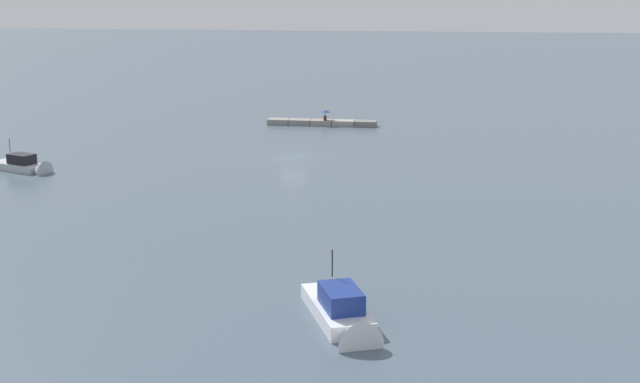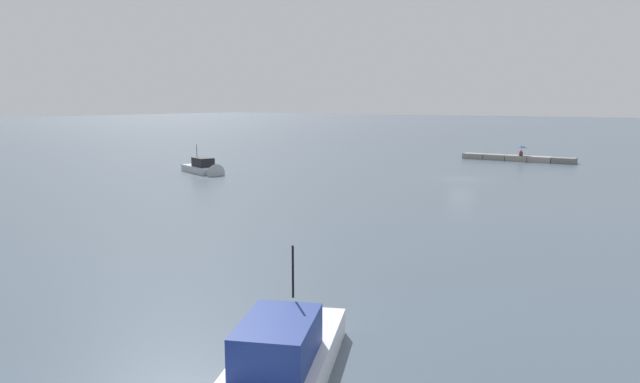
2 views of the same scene
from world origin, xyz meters
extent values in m
plane|color=#475666|center=(0.00, 0.00, 0.00)|extent=(500.00, 500.00, 0.00)
cube|color=slate|center=(-5.57, -20.65, 0.34)|extent=(2.71, 1.88, 0.68)
cube|color=gray|center=(-2.78, -20.65, 0.34)|extent=(2.71, 1.88, 0.68)
cube|color=gray|center=(0.00, -20.65, 0.34)|extent=(2.71, 1.88, 0.68)
cube|color=gray|center=(2.78, -20.65, 0.34)|extent=(2.71, 1.88, 0.68)
cube|color=gray|center=(5.57, -20.65, 0.34)|extent=(2.71, 1.88, 0.68)
cube|color=#1E2333|center=(-0.47, -20.25, 0.76)|extent=(0.40, 0.46, 0.16)
cube|color=maroon|center=(-0.44, -20.53, 0.94)|extent=(0.42, 0.26, 0.52)
sphere|color=tan|center=(-0.44, -20.53, 1.30)|extent=(0.22, 0.22, 0.22)
cylinder|color=black|center=(-0.44, -20.55, 1.21)|extent=(0.02, 0.02, 1.05)
cone|color=navy|center=(-0.44, -20.55, 1.81)|extent=(1.41, 1.41, 0.25)
sphere|color=black|center=(-0.44, -20.55, 1.96)|extent=(0.05, 0.05, 0.05)
cube|color=#ADB2B7|center=(24.98, 10.10, 0.23)|extent=(5.93, 3.92, 0.93)
cone|color=#ADB2B7|center=(22.38, 11.11, 0.23)|extent=(2.53, 2.53, 1.96)
cube|color=black|center=(24.36, 10.35, 1.16)|extent=(2.85, 2.34, 0.93)
cube|color=#283847|center=(23.73, 10.59, 1.21)|extent=(0.64, 1.41, 0.65)
cylinder|color=black|center=(25.76, 9.80, 2.28)|extent=(0.06, 0.06, 1.30)
cube|color=silver|center=(-9.98, 42.33, 0.27)|extent=(4.75, 6.98, 1.09)
cone|color=silver|center=(-11.25, 45.36, 0.27)|extent=(3.01, 3.01, 2.31)
cube|color=navy|center=(-10.29, 43.06, 1.37)|extent=(2.80, 3.37, 1.09)
cube|color=#283847|center=(-10.59, 43.78, 1.42)|extent=(1.65, 0.79, 0.77)
cylinder|color=black|center=(-9.60, 41.42, 2.68)|extent=(0.07, 0.07, 1.53)
camera|label=1|loc=(-15.26, 84.17, 17.16)|focal=47.50mm
camera|label=2|loc=(-18.93, 54.34, 7.47)|focal=32.56mm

